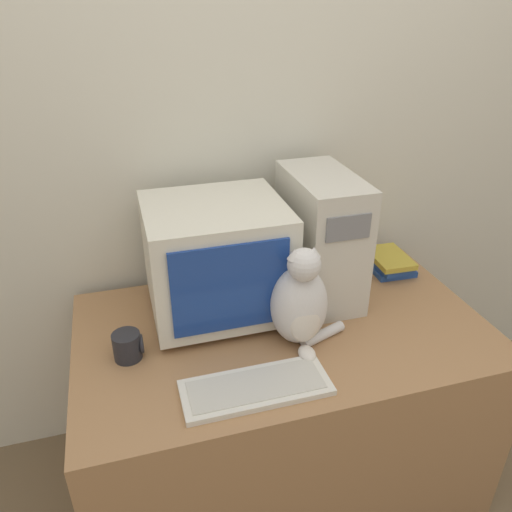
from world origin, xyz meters
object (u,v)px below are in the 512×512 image
object	(u,v)px
computer_tower	(320,237)
book_stack	(390,263)
crt_monitor	(216,259)
keyboard	(256,387)
mug	(128,346)
pen	(218,381)
cat	(300,303)

from	to	relation	value
computer_tower	book_stack	world-z (taller)	computer_tower
crt_monitor	keyboard	distance (m)	0.47
keyboard	mug	xyz separation A→B (m)	(-0.33, 0.25, 0.03)
keyboard	mug	bearing A→B (deg)	143.57
pen	mug	distance (m)	0.30
mug	pen	bearing A→B (deg)	-37.71
computer_tower	pen	bearing A→B (deg)	-140.77
computer_tower	keyboard	distance (m)	0.61
crt_monitor	book_stack	size ratio (longest dim) A/B	2.18
computer_tower	pen	distance (m)	0.64
crt_monitor	computer_tower	size ratio (longest dim) A/B	0.99
book_stack	pen	size ratio (longest dim) A/B	1.58
crt_monitor	mug	xyz separation A→B (m)	(-0.32, -0.18, -0.16)
keyboard	mug	distance (m)	0.42
pen	book_stack	bearing A→B (deg)	28.79
cat	mug	size ratio (longest dim) A/B	3.80
computer_tower	keyboard	xyz separation A→B (m)	(-0.37, -0.44, -0.22)
cat	pen	xyz separation A→B (m)	(-0.29, -0.12, -0.14)
crt_monitor	computer_tower	world-z (taller)	computer_tower
book_stack	mug	distance (m)	1.07
cat	pen	distance (m)	0.34
cat	book_stack	world-z (taller)	cat
computer_tower	pen	xyz separation A→B (m)	(-0.46, -0.38, -0.22)
book_stack	mug	xyz separation A→B (m)	(-1.04, -0.26, 0.01)
pen	keyboard	bearing A→B (deg)	-33.04
crt_monitor	keyboard	bearing A→B (deg)	-88.04
keyboard	mug	size ratio (longest dim) A/B	4.61
crt_monitor	book_stack	distance (m)	0.74
cat	computer_tower	bearing A→B (deg)	59.88
computer_tower	pen	world-z (taller)	computer_tower
keyboard	pen	world-z (taller)	keyboard
book_stack	pen	bearing A→B (deg)	-151.21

